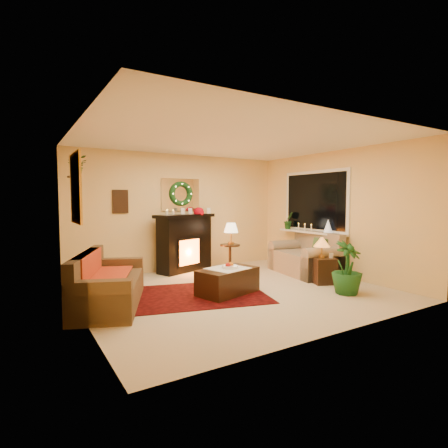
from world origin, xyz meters
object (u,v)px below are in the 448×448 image
fireplace (185,246)px  end_table_square (324,269)px  sofa (110,277)px  side_table_round (230,256)px  loveseat (304,254)px  coffee_table (228,282)px

fireplace → end_table_square: (1.75, -2.44, -0.28)m
sofa → side_table_round: size_ratio=3.22×
side_table_round → sofa: bearing=-155.9°
loveseat → end_table_square: bearing=-100.9°
fireplace → sofa: bearing=-158.9°
sofa → loveseat: loveseat is taller
coffee_table → fireplace: bearing=68.8°
sofa → fireplace: size_ratio=1.44×
coffee_table → side_table_round: bearing=40.9°
sofa → side_table_round: bearing=46.8°
side_table_round → coffee_table: side_table_round is taller
end_table_square → coffee_table: end_table_square is taller
loveseat → side_table_round: (-1.14, 1.16, -0.09)m
sofa → fireplace: (2.05, 1.76, 0.12)m
sofa → fireplace: bearing=63.5°
fireplace → coffee_table: fireplace is taller
sofa → side_table_round: sofa is taller
coffee_table → loveseat: bearing=-2.5°
side_table_round → end_table_square: 2.17m
fireplace → loveseat: (2.05, -1.60, -0.13)m
sofa → loveseat: (4.10, 0.16, -0.01)m
sofa → coffee_table: size_ratio=1.82×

